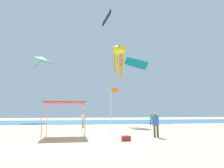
# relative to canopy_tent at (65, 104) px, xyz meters

# --- Properties ---
(ground) EXTENTS (110.00, 110.00, 0.10)m
(ground) POSITION_rel_canopy_tent_xyz_m (3.67, 0.32, -2.53)
(ground) COLOR beige
(ocean_strip) EXTENTS (110.00, 18.62, 0.03)m
(ocean_strip) POSITION_rel_canopy_tent_xyz_m (3.67, 24.81, -2.47)
(ocean_strip) COLOR teal
(ocean_strip) RESTS_ON ground
(canopy_tent) EXTENTS (3.07, 3.23, 2.62)m
(canopy_tent) POSITION_rel_canopy_tent_xyz_m (0.00, 0.00, 0.00)
(canopy_tent) COLOR #B2B2B7
(canopy_tent) RESTS_ON ground
(person_near_tent) EXTENTS (0.49, 0.43, 1.82)m
(person_near_tent) POSITION_rel_canopy_tent_xyz_m (11.89, 12.48, -1.42)
(person_near_tent) COLOR #33384C
(person_near_tent) RESTS_ON ground
(person_leftmost) EXTENTS (0.46, 0.44, 1.86)m
(person_leftmost) POSITION_rel_canopy_tent_xyz_m (6.69, -2.05, -1.39)
(person_leftmost) COLOR brown
(person_leftmost) RESTS_ON ground
(person_central) EXTENTS (0.43, 0.47, 1.82)m
(person_central) POSITION_rel_canopy_tent_xyz_m (1.89, 9.91, -1.42)
(person_central) COLOR slate
(person_central) RESTS_ON ground
(banner_flag) EXTENTS (0.61, 0.06, 3.76)m
(banner_flag) POSITION_rel_canopy_tent_xyz_m (3.57, -0.89, -0.23)
(banner_flag) COLOR silver
(banner_flag) RESTS_ON ground
(cooler_box) EXTENTS (0.57, 0.37, 0.35)m
(cooler_box) POSITION_rel_canopy_tent_xyz_m (4.05, -3.49, -2.31)
(cooler_box) COLOR red
(cooler_box) RESTS_ON ground
(kite_parafoil_black) EXTENTS (1.48, 3.81, 2.34)m
(kite_parafoil_black) POSITION_rel_canopy_tent_xyz_m (6.76, 22.26, 17.71)
(kite_parafoil_black) COLOR black
(kite_delta_green) EXTENTS (5.04, 5.02, 3.51)m
(kite_delta_green) POSITION_rel_canopy_tent_xyz_m (-5.79, 28.31, 10.45)
(kite_delta_green) COLOR green
(kite_octopus_yellow) EXTENTS (2.29, 2.29, 5.09)m
(kite_octopus_yellow) POSITION_rel_canopy_tent_xyz_m (7.63, 14.86, 8.81)
(kite_octopus_yellow) COLOR yellow
(kite_parafoil_teal) EXTENTS (4.25, 3.87, 3.30)m
(kite_parafoil_teal) POSITION_rel_canopy_tent_xyz_m (13.24, 24.21, 9.33)
(kite_parafoil_teal) COLOR teal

